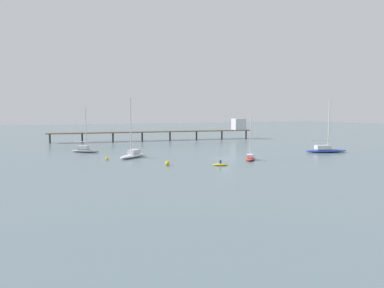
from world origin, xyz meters
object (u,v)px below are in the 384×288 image
at_px(mooring_buoy_outer, 167,163).
at_px(dinghy_yellow, 220,164).
at_px(sailboat_gray, 85,149).
at_px(mooring_buoy_inner, 107,159).
at_px(sailboat_blue, 325,149).
at_px(sailboat_red, 250,157).
at_px(sailboat_white, 133,154).
at_px(pier, 192,129).

bearing_deg(mooring_buoy_outer, dinghy_yellow, -22.49).
xyz_separation_m(sailboat_gray, mooring_buoy_inner, (2.74, -14.83, -0.43)).
xyz_separation_m(sailboat_blue, sailboat_red, (-22.44, -3.82, -0.16)).
bearing_deg(mooring_buoy_inner, sailboat_white, 18.24).
distance_m(sailboat_blue, sailboat_white, 43.74).
distance_m(sailboat_red, sailboat_white, 23.77).
bearing_deg(sailboat_red, mooring_buoy_outer, -177.14).
distance_m(sailboat_gray, sailboat_white, 15.39).
distance_m(pier, sailboat_white, 47.03).
bearing_deg(sailboat_white, mooring_buoy_outer, -75.90).
relative_size(sailboat_red, mooring_buoy_inner, 14.91).
bearing_deg(mooring_buoy_outer, sailboat_gray, 113.83).
bearing_deg(sailboat_blue, pier, 107.67).
bearing_deg(pier, sailboat_red, -99.17).
bearing_deg(sailboat_gray, pier, 33.50).
xyz_separation_m(sailboat_gray, sailboat_white, (8.20, -13.03, 0.01)).
relative_size(dinghy_yellow, mooring_buoy_inner, 4.98).
height_order(sailboat_red, sailboat_white, sailboat_white).
bearing_deg(dinghy_yellow, sailboat_white, 125.73).
xyz_separation_m(sailboat_white, mooring_buoy_outer, (3.22, -12.83, -0.34)).
relative_size(pier, sailboat_blue, 5.54).
distance_m(sailboat_red, mooring_buoy_inner, 27.91).
bearing_deg(sailboat_red, sailboat_white, 149.76).
bearing_deg(mooring_buoy_inner, sailboat_red, -21.37).
xyz_separation_m(sailboat_blue, sailboat_white, (-42.97, 8.15, 0.01)).
height_order(sailboat_white, mooring_buoy_outer, sailboat_white).
xyz_separation_m(sailboat_white, dinghy_yellow, (11.78, -16.37, -0.52)).
distance_m(sailboat_red, dinghy_yellow, 9.81).
height_order(pier, sailboat_white, sailboat_white).
bearing_deg(sailboat_blue, sailboat_red, -170.35).
bearing_deg(mooring_buoy_outer, sailboat_red, 2.86).
xyz_separation_m(pier, mooring_buoy_inner, (-33.94, -39.11, -3.38)).
distance_m(sailboat_blue, mooring_buoy_inner, 48.84).
height_order(sailboat_red, mooring_buoy_inner, sailboat_red).
relative_size(pier, dinghy_yellow, 22.87).
bearing_deg(mooring_buoy_inner, sailboat_gray, 100.48).
height_order(sailboat_blue, sailboat_gray, sailboat_blue).
height_order(mooring_buoy_outer, mooring_buoy_inner, mooring_buoy_outer).
xyz_separation_m(sailboat_red, dinghy_yellow, (-8.76, -4.41, -0.35)).
height_order(pier, mooring_buoy_inner, pier).
bearing_deg(sailboat_blue, sailboat_white, 169.26).
bearing_deg(sailboat_white, mooring_buoy_inner, -161.76).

